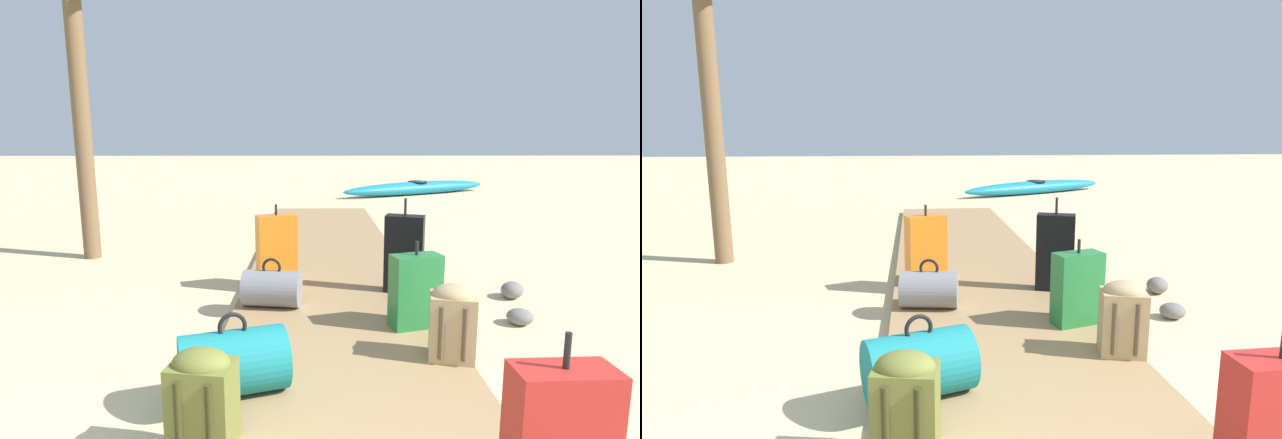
# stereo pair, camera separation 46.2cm
# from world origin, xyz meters

# --- Properties ---
(ground_plane) EXTENTS (60.00, 60.00, 0.00)m
(ground_plane) POSITION_xyz_m (0.00, 3.56, 0.00)
(ground_plane) COLOR #D1BA8C
(boardwalk) EXTENTS (1.69, 8.89, 0.08)m
(boardwalk) POSITION_xyz_m (0.00, 4.45, 0.04)
(boardwalk) COLOR #9E7A51
(boardwalk) RESTS_ON ground
(suitcase_green) EXTENTS (0.41, 0.28, 0.67)m
(suitcase_green) POSITION_xyz_m (0.60, 2.80, 0.36)
(suitcase_green) COLOR #237538
(suitcase_green) RESTS_ON boardwalk
(suitcase_black) EXTENTS (0.39, 0.28, 0.88)m
(suitcase_black) POSITION_xyz_m (0.66, 3.66, 0.44)
(suitcase_black) COLOR black
(suitcase_black) RESTS_ON boardwalk
(suitcase_red) EXTENTS (0.38, 0.19, 0.76)m
(suitcase_red) POSITION_xyz_m (0.73, 0.84, 0.39)
(suitcase_red) COLOR red
(suitcase_red) RESTS_ON boardwalk
(duffel_bag_teal) EXTENTS (0.68, 0.53, 0.48)m
(duffel_bag_teal) POSITION_xyz_m (-0.63, 1.82, 0.27)
(duffel_bag_teal) COLOR #197A7F
(duffel_bag_teal) RESTS_ON boardwalk
(suitcase_orange) EXTENTS (0.42, 0.30, 0.78)m
(suitcase_orange) POSITION_xyz_m (-0.53, 3.98, 0.42)
(suitcase_orange) COLOR orange
(suitcase_orange) RESTS_ON boardwalk
(duffel_bag_grey) EXTENTS (0.52, 0.37, 0.42)m
(duffel_bag_grey) POSITION_xyz_m (-0.53, 3.28, 0.24)
(duffel_bag_grey) COLOR slate
(duffel_bag_grey) RESTS_ON boardwalk
(backpack_tan) EXTENTS (0.33, 0.29, 0.50)m
(backpack_tan) POSITION_xyz_m (0.72, 2.24, 0.34)
(backpack_tan) COLOR tan
(backpack_tan) RESTS_ON boardwalk
(backpack_olive) EXTENTS (0.33, 0.27, 0.49)m
(backpack_olive) POSITION_xyz_m (-0.70, 1.33, 0.34)
(backpack_olive) COLOR olive
(backpack_olive) RESTS_ON boardwalk
(kayak) EXTENTS (4.12, 2.43, 0.33)m
(kayak) POSITION_xyz_m (2.48, 11.78, 0.16)
(kayak) COLOR teal
(kayak) RESTS_ON ground
(rock_right_mid) EXTENTS (0.23, 0.21, 0.13)m
(rock_right_mid) POSITION_xyz_m (1.51, 3.03, 0.07)
(rock_right_mid) COLOR slate
(rock_right_mid) RESTS_ON ground
(rock_right_far) EXTENTS (0.31, 0.32, 0.15)m
(rock_right_far) POSITION_xyz_m (1.70, 3.69, 0.08)
(rock_right_far) COLOR slate
(rock_right_far) RESTS_ON ground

